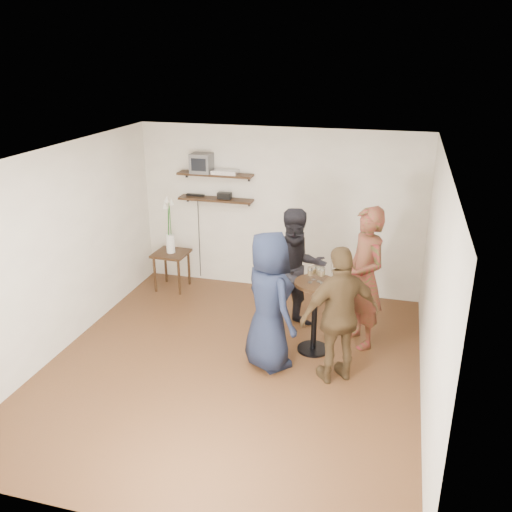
{
  "coord_description": "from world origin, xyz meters",
  "views": [
    {
      "loc": [
        1.81,
        -5.49,
        3.67
      ],
      "look_at": [
        0.2,
        0.4,
        1.34
      ],
      "focal_mm": 38.0,
      "sensor_mm": 36.0,
      "label": 1
    }
  ],
  "objects_px": {
    "person_dark": "(297,270)",
    "person_brown": "(340,315)",
    "drinks_table": "(315,307)",
    "person_navy": "(269,301)",
    "person_plaid": "(365,278)",
    "radio": "(224,196)",
    "crt_monitor": "(202,163)",
    "dvd_deck": "(225,172)",
    "side_table": "(171,258)"
  },
  "relations": [
    {
      "from": "person_dark",
      "to": "radio",
      "type": "bearing_deg",
      "value": 109.53
    },
    {
      "from": "person_plaid",
      "to": "person_navy",
      "type": "relative_size",
      "value": 1.08
    },
    {
      "from": "side_table",
      "to": "person_navy",
      "type": "xyz_separation_m",
      "value": [
        2.07,
        -1.82,
        0.34
      ]
    },
    {
      "from": "side_table",
      "to": "person_dark",
      "type": "height_order",
      "value": "person_dark"
    },
    {
      "from": "dvd_deck",
      "to": "person_brown",
      "type": "bearing_deg",
      "value": -47.28
    },
    {
      "from": "crt_monitor",
      "to": "side_table",
      "type": "bearing_deg",
      "value": -139.57
    },
    {
      "from": "crt_monitor",
      "to": "person_brown",
      "type": "distance_m",
      "value": 3.58
    },
    {
      "from": "person_dark",
      "to": "person_brown",
      "type": "relative_size",
      "value": 1.03
    },
    {
      "from": "radio",
      "to": "person_brown",
      "type": "height_order",
      "value": "person_brown"
    },
    {
      "from": "dvd_deck",
      "to": "radio",
      "type": "relative_size",
      "value": 1.82
    },
    {
      "from": "dvd_deck",
      "to": "side_table",
      "type": "relative_size",
      "value": 0.64
    },
    {
      "from": "side_table",
      "to": "drinks_table",
      "type": "height_order",
      "value": "drinks_table"
    },
    {
      "from": "crt_monitor",
      "to": "person_dark",
      "type": "relative_size",
      "value": 0.19
    },
    {
      "from": "dvd_deck",
      "to": "side_table",
      "type": "distance_m",
      "value": 1.65
    },
    {
      "from": "dvd_deck",
      "to": "person_navy",
      "type": "distance_m",
      "value": 2.73
    },
    {
      "from": "person_brown",
      "to": "dvd_deck",
      "type": "bearing_deg",
      "value": -81.07
    },
    {
      "from": "person_plaid",
      "to": "person_dark",
      "type": "bearing_deg",
      "value": -135.24
    },
    {
      "from": "person_brown",
      "to": "person_navy",
      "type": "bearing_deg",
      "value": -39.6
    },
    {
      "from": "person_dark",
      "to": "person_brown",
      "type": "bearing_deg",
      "value": -88.76
    },
    {
      "from": "dvd_deck",
      "to": "person_plaid",
      "type": "relative_size",
      "value": 0.21
    },
    {
      "from": "person_dark",
      "to": "person_brown",
      "type": "height_order",
      "value": "person_dark"
    },
    {
      "from": "side_table",
      "to": "person_dark",
      "type": "xyz_separation_m",
      "value": [
        2.2,
        -0.77,
        0.34
      ]
    },
    {
      "from": "person_dark",
      "to": "crt_monitor",
      "type": "bearing_deg",
      "value": 115.71
    },
    {
      "from": "dvd_deck",
      "to": "drinks_table",
      "type": "relative_size",
      "value": 0.41
    },
    {
      "from": "person_navy",
      "to": "drinks_table",
      "type": "bearing_deg",
      "value": -90.0
    },
    {
      "from": "crt_monitor",
      "to": "radio",
      "type": "xyz_separation_m",
      "value": [
        0.36,
        0.0,
        -0.5
      ]
    },
    {
      "from": "radio",
      "to": "person_plaid",
      "type": "xyz_separation_m",
      "value": [
        2.33,
        -1.37,
        -0.58
      ]
    },
    {
      "from": "person_plaid",
      "to": "person_dark",
      "type": "distance_m",
      "value": 0.96
    },
    {
      "from": "drinks_table",
      "to": "person_navy",
      "type": "xyz_separation_m",
      "value": [
        -0.48,
        -0.47,
        0.24
      ]
    },
    {
      "from": "radio",
      "to": "drinks_table",
      "type": "relative_size",
      "value": 0.23
    },
    {
      "from": "drinks_table",
      "to": "person_navy",
      "type": "bearing_deg",
      "value": -135.41
    },
    {
      "from": "crt_monitor",
      "to": "radio",
      "type": "height_order",
      "value": "crt_monitor"
    },
    {
      "from": "dvd_deck",
      "to": "side_table",
      "type": "xyz_separation_m",
      "value": [
        -0.82,
        -0.37,
        -1.38
      ]
    },
    {
      "from": "drinks_table",
      "to": "person_plaid",
      "type": "distance_m",
      "value": 0.75
    },
    {
      "from": "drinks_table",
      "to": "side_table",
      "type": "bearing_deg",
      "value": 152.19
    },
    {
      "from": "person_navy",
      "to": "person_plaid",
      "type": "bearing_deg",
      "value": -96.4
    },
    {
      "from": "person_brown",
      "to": "side_table",
      "type": "bearing_deg",
      "value": -66.87
    },
    {
      "from": "crt_monitor",
      "to": "person_brown",
      "type": "bearing_deg",
      "value": -42.52
    },
    {
      "from": "crt_monitor",
      "to": "person_dark",
      "type": "xyz_separation_m",
      "value": [
        1.76,
        -1.15,
        -1.16
      ]
    },
    {
      "from": "person_dark",
      "to": "person_brown",
      "type": "distance_m",
      "value": 1.35
    },
    {
      "from": "dvd_deck",
      "to": "drinks_table",
      "type": "distance_m",
      "value": 2.76
    },
    {
      "from": "person_dark",
      "to": "dvd_deck",
      "type": "bearing_deg",
      "value": 109.06
    },
    {
      "from": "radio",
      "to": "crt_monitor",
      "type": "bearing_deg",
      "value": 180.0
    },
    {
      "from": "drinks_table",
      "to": "person_brown",
      "type": "relative_size",
      "value": 0.58
    },
    {
      "from": "person_navy",
      "to": "person_brown",
      "type": "bearing_deg",
      "value": -140.4
    },
    {
      "from": "radio",
      "to": "side_table",
      "type": "relative_size",
      "value": 0.35
    },
    {
      "from": "person_navy",
      "to": "dvd_deck",
      "type": "bearing_deg",
      "value": -14.92
    },
    {
      "from": "dvd_deck",
      "to": "radio",
      "type": "xyz_separation_m",
      "value": [
        -0.02,
        0.0,
        -0.38
      ]
    },
    {
      "from": "crt_monitor",
      "to": "drinks_table",
      "type": "xyz_separation_m",
      "value": [
        2.12,
        -1.72,
        -1.39
      ]
    },
    {
      "from": "dvd_deck",
      "to": "drinks_table",
      "type": "height_order",
      "value": "dvd_deck"
    }
  ]
}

